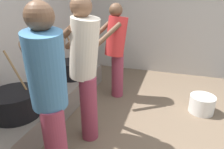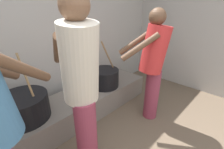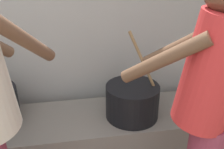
# 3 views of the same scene
# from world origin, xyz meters

# --- Properties ---
(hearth_ledge) EXTENTS (2.66, 0.60, 0.35)m
(hearth_ledge) POSITION_xyz_m (0.46, 1.82, 0.17)
(hearth_ledge) COLOR slate
(hearth_ledge) RESTS_ON ground_plane
(cooking_pot_main) EXTENTS (0.44, 0.44, 0.74)m
(cooking_pot_main) POSITION_xyz_m (1.06, 1.77, 0.49)
(cooking_pot_main) COLOR black
(cooking_pot_main) RESTS_ON hearth_ledge
(cook_in_red_shirt) EXTENTS (0.69, 0.67, 1.54)m
(cook_in_red_shirt) POSITION_xyz_m (1.28, 1.07, 0.87)
(cook_in_red_shirt) COLOR #8C3347
(cook_in_red_shirt) RESTS_ON ground_plane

